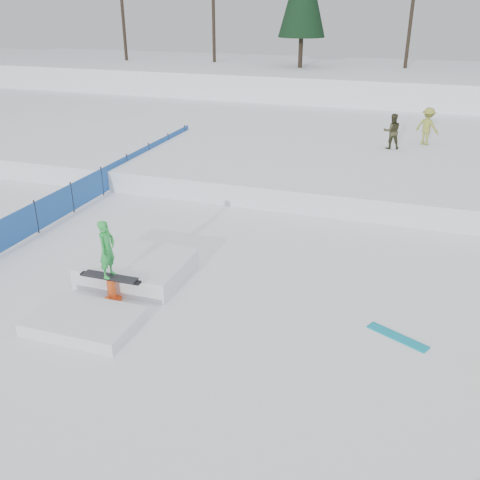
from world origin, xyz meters
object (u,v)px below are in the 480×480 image
(walker_ygreen, at_px, (427,126))
(walker_olive, at_px, (392,131))
(jib_rail_feature, at_px, (124,279))
(safety_fence, at_px, (102,181))

(walker_ygreen, bearing_deg, walker_olive, 69.85)
(walker_olive, bearing_deg, walker_ygreen, -156.10)
(walker_olive, relative_size, jib_rail_feature, 0.35)
(safety_fence, bearing_deg, walker_olive, 36.68)
(safety_fence, height_order, walker_ygreen, walker_ygreen)
(walker_ygreen, xyz_separation_m, jib_rail_feature, (-6.91, -14.74, -1.32))
(safety_fence, relative_size, walker_ygreen, 9.74)
(walker_ygreen, bearing_deg, jib_rail_feature, 94.19)
(walker_ygreen, height_order, jib_rail_feature, walker_ygreen)
(walker_olive, height_order, walker_ygreen, walker_ygreen)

